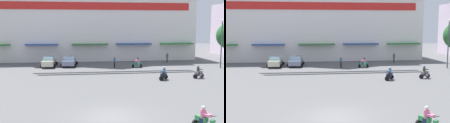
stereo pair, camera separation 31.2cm
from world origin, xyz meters
TOP-DOWN VIEW (x-y plane):
  - ground_plane at (0.00, 13.00)m, footprint 128.00×128.00m
  - colonial_building at (0.00, 37.14)m, footprint 38.33×19.57m
  - parked_car_0 at (-6.13, 24.65)m, footprint 2.39×4.53m
  - parked_car_1 at (-3.13, 24.87)m, footprint 2.63×4.29m
  - scooter_rider_0 at (11.91, 12.69)m, footprint 1.42×1.10m
  - scooter_rider_4 at (4.91, -3.40)m, footprint 1.09×1.57m
  - scooter_rider_5 at (7.57, 12.24)m, footprint 1.31×1.45m
  - scooter_rider_8 at (6.72, 22.00)m, footprint 1.51×0.85m
  - pedestrian_0 at (3.44, 22.51)m, footprint 0.47×0.47m
  - pedestrian_1 at (12.96, 27.02)m, footprint 0.51×0.51m
  - streetlamp_near at (18.65, 20.06)m, footprint 0.40×0.40m

SIDE VIEW (x-z plane):
  - ground_plane at x=0.00m, z-range 0.00..0.00m
  - scooter_rider_8 at x=6.72m, z-range -0.14..1.36m
  - scooter_rider_5 at x=7.57m, z-range -0.15..1.37m
  - scooter_rider_0 at x=11.91m, z-range -0.14..1.37m
  - scooter_rider_4 at x=4.91m, z-range -0.13..1.37m
  - parked_car_1 at x=-3.13m, z-range 0.01..1.49m
  - parked_car_0 at x=-6.13m, z-range 0.01..1.56m
  - pedestrian_0 at x=3.44m, z-range 0.12..1.74m
  - pedestrian_1 at x=12.96m, z-range 0.11..1.80m
  - streetlamp_near at x=18.65m, z-range 0.57..7.52m
  - colonial_building at x=0.00m, z-range -1.42..19.78m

